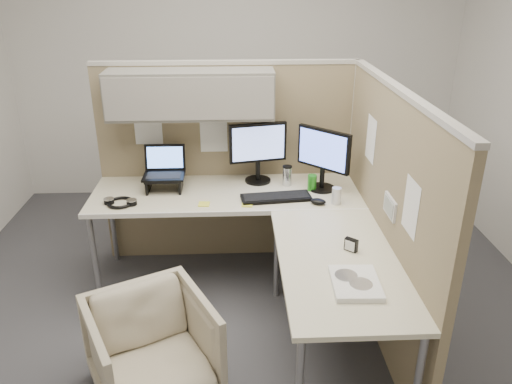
{
  "coord_description": "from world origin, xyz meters",
  "views": [
    {
      "loc": [
        -0.04,
        -2.86,
        2.22
      ],
      "look_at": [
        0.1,
        0.25,
        0.85
      ],
      "focal_mm": 35.0,
      "sensor_mm": 36.0,
      "label": 1
    }
  ],
  "objects_px": {
    "office_chair": "(152,345)",
    "keyboard": "(276,198)",
    "desk": "(261,221)",
    "monitor_left": "(258,148)"
  },
  "relations": [
    {
      "from": "monitor_left",
      "to": "keyboard",
      "type": "height_order",
      "value": "monitor_left"
    },
    {
      "from": "desk",
      "to": "office_chair",
      "type": "height_order",
      "value": "desk"
    },
    {
      "from": "desk",
      "to": "monitor_left",
      "type": "distance_m",
      "value": 0.68
    },
    {
      "from": "keyboard",
      "to": "monitor_left",
      "type": "bearing_deg",
      "value": 102.02
    },
    {
      "from": "desk",
      "to": "keyboard",
      "type": "relative_size",
      "value": 4.01
    },
    {
      "from": "desk",
      "to": "keyboard",
      "type": "bearing_deg",
      "value": 64.59
    },
    {
      "from": "desk",
      "to": "keyboard",
      "type": "height_order",
      "value": "keyboard"
    },
    {
      "from": "office_chair",
      "to": "keyboard",
      "type": "distance_m",
      "value": 1.36
    },
    {
      "from": "office_chair",
      "to": "desk",
      "type": "bearing_deg",
      "value": 23.48
    },
    {
      "from": "office_chair",
      "to": "monitor_left",
      "type": "xyz_separation_m",
      "value": [
        0.66,
        1.37,
        0.68
      ]
    }
  ]
}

